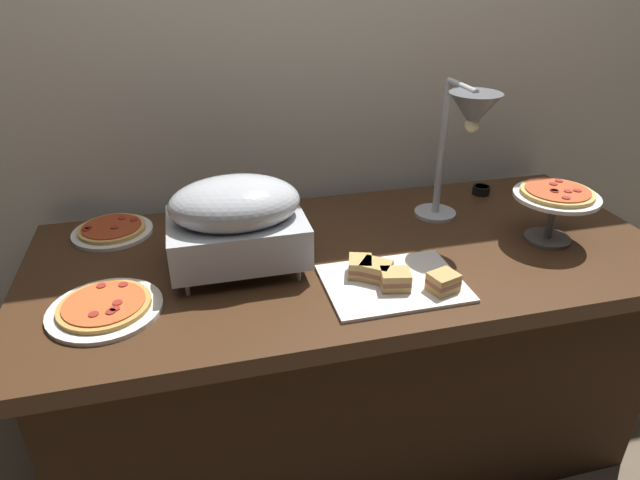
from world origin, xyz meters
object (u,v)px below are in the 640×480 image
at_px(heat_lamp, 467,124).
at_px(sauce_cup_near, 481,190).
at_px(chafing_dish, 236,220).
at_px(pizza_plate_front, 112,230).
at_px(sandwich_platter, 393,279).
at_px(pizza_plate_raised_stand, 556,200).
at_px(pizza_plate_center, 105,307).

relative_size(heat_lamp, sauce_cup_near, 7.34).
distance_m(chafing_dish, pizza_plate_front, 0.50).
bearing_deg(pizza_plate_front, sandwich_platter, -33.80).
relative_size(pizza_plate_front, sandwich_platter, 0.67).
bearing_deg(heat_lamp, sandwich_platter, -140.58).
relative_size(chafing_dish, sandwich_platter, 1.01).
relative_size(pizza_plate_raised_stand, sandwich_platter, 0.68).
height_order(pizza_plate_front, sauce_cup_near, same).
xyz_separation_m(chafing_dish, pizza_plate_front, (-0.37, 0.31, -0.14)).
bearing_deg(pizza_plate_center, sauce_cup_near, 19.22).
height_order(pizza_plate_center, sauce_cup_near, same).
bearing_deg(pizza_plate_raised_stand, heat_lamp, 156.45).
bearing_deg(pizza_plate_raised_stand, sandwich_platter, -166.83).
relative_size(pizza_plate_front, pizza_plate_center, 0.88).
bearing_deg(sauce_cup_near, pizza_plate_raised_stand, -86.52).
xyz_separation_m(pizza_plate_center, sauce_cup_near, (1.29, 0.45, 0.00)).
bearing_deg(chafing_dish, sandwich_platter, -26.77).
distance_m(sandwich_platter, sauce_cup_near, 0.75).
bearing_deg(pizza_plate_center, heat_lamp, 10.11).
xyz_separation_m(pizza_plate_raised_stand, sauce_cup_near, (-0.02, 0.38, -0.12)).
bearing_deg(pizza_plate_front, pizza_plate_raised_stand, -15.76).
relative_size(pizza_plate_center, sauce_cup_near, 4.49).
xyz_separation_m(pizza_plate_front, sandwich_platter, (0.76, -0.51, 0.01)).
xyz_separation_m(heat_lamp, pizza_plate_center, (-1.04, -0.19, -0.34)).
distance_m(chafing_dish, sandwich_platter, 0.45).
bearing_deg(heat_lamp, pizza_plate_center, -169.89).
relative_size(heat_lamp, pizza_plate_front, 1.85).
height_order(chafing_dish, pizza_plate_center, chafing_dish).
xyz_separation_m(pizza_plate_front, pizza_plate_raised_stand, (1.32, -0.37, 0.12)).
relative_size(chafing_dish, pizza_plate_front, 1.49).
distance_m(pizza_plate_front, sauce_cup_near, 1.30).
bearing_deg(pizza_plate_raised_stand, sauce_cup_near, 93.48).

